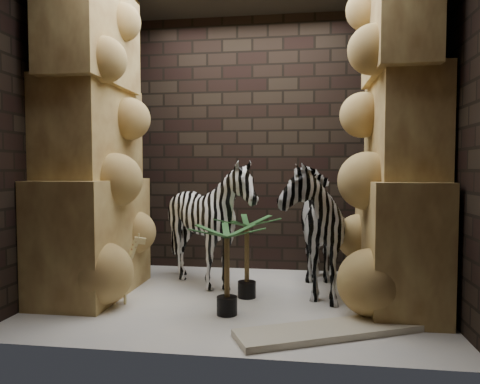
# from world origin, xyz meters

# --- Properties ---
(floor) EXTENTS (3.50, 3.50, 0.00)m
(floor) POSITION_xyz_m (0.00, 0.00, 0.00)
(floor) COLOR silver
(floor) RESTS_ON ground
(wall_back) EXTENTS (3.50, 0.00, 3.50)m
(wall_back) POSITION_xyz_m (0.00, 1.25, 1.50)
(wall_back) COLOR black
(wall_back) RESTS_ON ground
(wall_front) EXTENTS (3.50, 0.00, 3.50)m
(wall_front) POSITION_xyz_m (0.00, -1.25, 1.50)
(wall_front) COLOR black
(wall_front) RESTS_ON ground
(wall_left) EXTENTS (0.00, 3.00, 3.00)m
(wall_left) POSITION_xyz_m (-1.75, 0.00, 1.50)
(wall_left) COLOR black
(wall_left) RESTS_ON ground
(wall_right) EXTENTS (0.00, 3.00, 3.00)m
(wall_right) POSITION_xyz_m (1.75, 0.00, 1.50)
(wall_right) COLOR black
(wall_right) RESTS_ON ground
(rock_pillar_left) EXTENTS (0.68, 1.30, 3.00)m
(rock_pillar_left) POSITION_xyz_m (-1.40, 0.00, 1.50)
(rock_pillar_left) COLOR #DCC373
(rock_pillar_left) RESTS_ON floor
(rock_pillar_right) EXTENTS (0.58, 1.25, 3.00)m
(rock_pillar_right) POSITION_xyz_m (1.42, 0.00, 1.50)
(rock_pillar_right) COLOR #DCC373
(rock_pillar_right) RESTS_ON floor
(zebra_right) EXTENTS (0.80, 1.31, 1.48)m
(zebra_right) POSITION_xyz_m (0.66, 0.34, 0.74)
(zebra_right) COLOR white
(zebra_right) RESTS_ON floor
(zebra_left) EXTENTS (1.11, 1.34, 1.16)m
(zebra_left) POSITION_xyz_m (-0.33, 0.36, 0.58)
(zebra_left) COLOR white
(zebra_left) RESTS_ON floor
(giraffe_toy) EXTENTS (0.35, 0.22, 0.64)m
(giraffe_toy) POSITION_xyz_m (-1.05, -0.29, 0.32)
(giraffe_toy) COLOR #DDCD88
(giraffe_toy) RESTS_ON floor
(palm_front) EXTENTS (0.36, 0.36, 0.78)m
(palm_front) POSITION_xyz_m (0.09, 0.06, 0.39)
(palm_front) COLOR #14421F
(palm_front) RESTS_ON floor
(palm_back) EXTENTS (0.36, 0.36, 0.75)m
(palm_back) POSITION_xyz_m (-0.02, -0.44, 0.38)
(palm_back) COLOR #14421F
(palm_back) RESTS_ON floor
(surfboard) EXTENTS (1.44, 0.92, 0.05)m
(surfboard) POSITION_xyz_m (0.81, -0.75, 0.03)
(surfboard) COLOR beige
(surfboard) RESTS_ON floor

